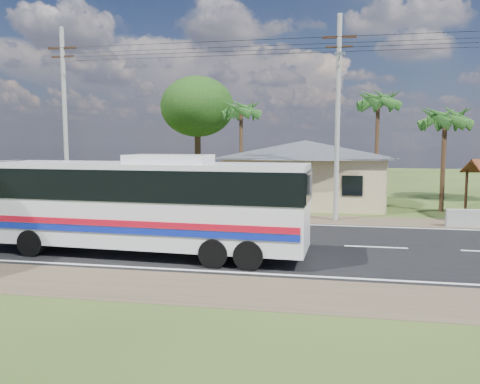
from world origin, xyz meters
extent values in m
plane|color=#2C4017|center=(0.00, 0.00, 0.00)|extent=(120.00, 120.00, 0.00)
cube|color=black|center=(0.00, 0.00, 0.01)|extent=(120.00, 10.00, 0.02)
cube|color=brown|center=(0.00, 6.50, 0.01)|extent=(120.00, 3.00, 0.01)
cube|color=brown|center=(0.00, -6.50, 0.01)|extent=(120.00, 3.00, 0.01)
cube|color=silver|center=(0.00, 4.70, 0.03)|extent=(120.00, 0.15, 0.01)
cube|color=silver|center=(0.00, -4.70, 0.03)|extent=(120.00, 0.15, 0.01)
cube|color=silver|center=(0.00, 0.00, 0.03)|extent=(120.00, 0.15, 0.01)
cube|color=tan|center=(1.00, 13.00, 1.60)|extent=(10.00, 8.00, 3.20)
cube|color=#4C4F54|center=(1.00, 13.00, 3.25)|extent=(10.60, 8.60, 0.10)
pyramid|color=#4C4F54|center=(1.00, 13.00, 4.40)|extent=(12.40, 10.00, 1.20)
cube|color=black|center=(-2.00, 8.98, 1.70)|extent=(1.20, 0.08, 1.20)
cube|color=black|center=(1.00, 8.98, 1.70)|extent=(1.20, 0.08, 1.20)
cube|color=black|center=(4.00, 8.98, 1.70)|extent=(1.20, 0.08, 1.20)
cylinder|color=#382014|center=(10.70, 10.30, 1.30)|extent=(0.16, 0.16, 2.60)
cylinder|color=#9E9E99|center=(-13.00, 6.50, 5.50)|extent=(0.26, 0.26, 11.00)
cube|color=#382014|center=(-13.00, 6.50, 9.80)|extent=(1.80, 0.12, 0.12)
cube|color=#382014|center=(-13.00, 6.50, 9.30)|extent=(1.40, 0.10, 0.10)
cylinder|color=#9E9E99|center=(3.00, 6.50, 5.50)|extent=(0.26, 0.26, 11.00)
cube|color=#382014|center=(3.00, 6.50, 9.80)|extent=(1.80, 0.12, 0.12)
cube|color=#382014|center=(3.00, 6.50, 9.30)|extent=(1.40, 0.10, 0.10)
cylinder|color=gray|center=(3.00, 5.50, 8.60)|extent=(0.08, 2.00, 0.08)
cube|color=gray|center=(3.00, 4.50, 8.60)|extent=(0.50, 0.18, 0.12)
cylinder|color=black|center=(-5.00, 6.50, 9.60)|extent=(16.00, 0.02, 0.02)
cylinder|color=#47301E|center=(9.50, 11.00, 3.00)|extent=(0.28, 0.28, 6.00)
cylinder|color=#47301E|center=(6.00, 15.50, 3.75)|extent=(0.28, 0.28, 7.50)
cylinder|color=#47301E|center=(-4.00, 16.00, 3.50)|extent=(0.28, 0.28, 7.00)
cylinder|color=#47301E|center=(-8.00, 18.00, 2.97)|extent=(0.50, 0.50, 5.95)
ellipsoid|color=black|center=(-8.00, 18.00, 7.15)|extent=(6.00, 6.00, 4.92)
cube|color=silver|center=(-4.28, -2.88, 1.99)|extent=(12.35, 3.14, 3.06)
cube|color=black|center=(-4.28, -2.88, 2.75)|extent=(12.40, 3.21, 1.12)
cube|color=black|center=(-10.39, -2.59, 2.40)|extent=(0.24, 2.35, 1.84)
cube|color=#B50B1F|center=(-4.34, -4.18, 1.43)|extent=(12.02, 0.63, 0.22)
cube|color=#0D1E94|center=(-4.34, -4.18, 1.17)|extent=(12.02, 0.63, 0.22)
cube|color=silver|center=(-3.26, -2.93, 3.67)|extent=(3.14, 1.78, 0.31)
cylinder|color=black|center=(-8.41, -3.86, 0.51)|extent=(1.04, 0.41, 1.02)
cylinder|color=black|center=(-8.30, -1.51, 0.51)|extent=(1.04, 0.41, 1.02)
cylinder|color=black|center=(-1.28, -4.20, 0.51)|extent=(1.04, 0.41, 1.02)
cylinder|color=black|center=(-1.17, -1.86, 0.51)|extent=(1.04, 0.41, 1.02)
cylinder|color=black|center=(-0.06, -4.26, 0.51)|extent=(1.04, 0.41, 1.02)
cylinder|color=black|center=(0.05, -1.92, 0.51)|extent=(1.04, 0.41, 1.02)
camera|label=1|loc=(2.43, -19.41, 4.30)|focal=35.00mm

